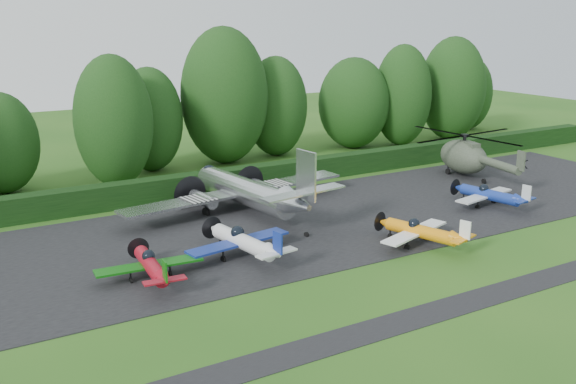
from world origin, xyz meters
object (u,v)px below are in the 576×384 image
transport_plane (246,191)px  light_plane_blue (489,195)px  light_plane_orange (421,231)px  light_plane_white (243,241)px  sign_board (461,148)px  helicopter (464,154)px  light_plane_red (151,265)px

transport_plane → light_plane_blue: bearing=-17.3°
light_plane_orange → light_plane_blue: (10.89, 4.15, -0.01)m
light_plane_white → sign_board: 36.28m
helicopter → sign_board: (5.34, 5.74, -0.96)m
light_plane_white → sign_board: size_ratio=2.35×
transport_plane → light_plane_red: transport_plane is taller
sign_board → light_plane_orange: bearing=-156.8°
light_plane_orange → helicopter: helicopter is taller
transport_plane → light_plane_orange: bearing=-53.6°
light_plane_blue → light_plane_red: bearing=-167.1°
helicopter → light_plane_blue: bearing=-133.5°
light_plane_blue → helicopter: size_ratio=0.46×
light_plane_white → helicopter: bearing=26.9°
light_plane_orange → sign_board: (21.94, 18.47, 0.19)m
light_plane_white → light_plane_orange: bearing=-9.7°
light_plane_red → sign_board: 42.25m
light_plane_white → light_plane_blue: light_plane_white is taller
transport_plane → light_plane_white: 9.77m
light_plane_white → light_plane_blue: 22.17m
helicopter → sign_board: size_ratio=4.59×
light_plane_red → helicopter: bearing=11.2°
transport_plane → light_plane_red: bearing=-131.4°
transport_plane → light_plane_blue: (17.61, -8.34, -0.75)m
light_plane_white → light_plane_orange: light_plane_white is taller
light_plane_white → sign_board: light_plane_white is taller
light_plane_red → helicopter: helicopter is taller
light_plane_orange → sign_board: 28.67m
light_plane_orange → helicopter: (16.60, 12.72, 1.15)m
light_plane_orange → transport_plane: bearing=136.2°
helicopter → light_plane_red: bearing=-174.4°
light_plane_blue → helicopter: bearing=67.5°
sign_board → transport_plane: bearing=174.9°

